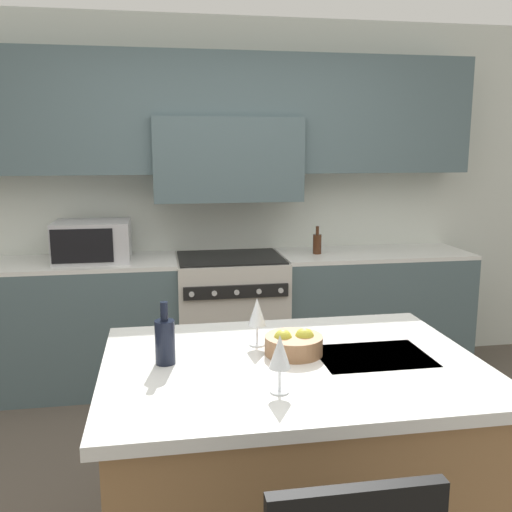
{
  "coord_description": "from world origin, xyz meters",
  "views": [
    {
      "loc": [
        -0.51,
        -2.35,
        1.74
      ],
      "look_at": [
        -0.01,
        0.58,
        1.17
      ],
      "focal_mm": 40.0,
      "sensor_mm": 36.0,
      "label": 1
    }
  ],
  "objects_px": {
    "range_stove": "(231,318)",
    "wine_bottle": "(165,340)",
    "wine_glass_near": "(280,353)",
    "oil_bottle_on_counter": "(317,243)",
    "wine_glass_far": "(257,313)",
    "fruit_bowl": "(294,344)",
    "microwave": "(93,241)"
  },
  "relations": [
    {
      "from": "oil_bottle_on_counter",
      "to": "wine_glass_near",
      "type": "bearing_deg",
      "value": -108.65
    },
    {
      "from": "wine_bottle",
      "to": "oil_bottle_on_counter",
      "type": "height_order",
      "value": "wine_bottle"
    },
    {
      "from": "wine_bottle",
      "to": "oil_bottle_on_counter",
      "type": "relative_size",
      "value": 1.16
    },
    {
      "from": "microwave",
      "to": "fruit_bowl",
      "type": "distance_m",
      "value": 2.22
    },
    {
      "from": "range_stove",
      "to": "wine_bottle",
      "type": "relative_size",
      "value": 3.88
    },
    {
      "from": "wine_glass_near",
      "to": "fruit_bowl",
      "type": "distance_m",
      "value": 0.38
    },
    {
      "from": "wine_bottle",
      "to": "wine_glass_near",
      "type": "xyz_separation_m",
      "value": [
        0.38,
        -0.33,
        0.05
      ]
    },
    {
      "from": "wine_glass_near",
      "to": "oil_bottle_on_counter",
      "type": "bearing_deg",
      "value": 71.35
    },
    {
      "from": "microwave",
      "to": "fruit_bowl",
      "type": "xyz_separation_m",
      "value": [
        0.99,
        -1.99,
        -0.12
      ]
    },
    {
      "from": "wine_glass_near",
      "to": "wine_bottle",
      "type": "bearing_deg",
      "value": 138.77
    },
    {
      "from": "wine_glass_far",
      "to": "fruit_bowl",
      "type": "height_order",
      "value": "wine_glass_far"
    },
    {
      "from": "microwave",
      "to": "fruit_bowl",
      "type": "relative_size",
      "value": 2.23
    },
    {
      "from": "range_stove",
      "to": "wine_bottle",
      "type": "distance_m",
      "value": 2.12
    },
    {
      "from": "range_stove",
      "to": "oil_bottle_on_counter",
      "type": "bearing_deg",
      "value": 0.83
    },
    {
      "from": "microwave",
      "to": "range_stove",
      "type": "bearing_deg",
      "value": -1.09
    },
    {
      "from": "wine_bottle",
      "to": "wine_glass_near",
      "type": "height_order",
      "value": "wine_bottle"
    },
    {
      "from": "wine_glass_near",
      "to": "wine_glass_far",
      "type": "xyz_separation_m",
      "value": [
        0.0,
        0.47,
        0.0
      ]
    },
    {
      "from": "fruit_bowl",
      "to": "microwave",
      "type": "bearing_deg",
      "value": 116.4
    },
    {
      "from": "oil_bottle_on_counter",
      "to": "wine_bottle",
      "type": "bearing_deg",
      "value": -120.21
    },
    {
      "from": "oil_bottle_on_counter",
      "to": "range_stove",
      "type": "bearing_deg",
      "value": -179.17
    },
    {
      "from": "range_stove",
      "to": "wine_glass_near",
      "type": "height_order",
      "value": "wine_glass_near"
    },
    {
      "from": "microwave",
      "to": "wine_glass_near",
      "type": "xyz_separation_m",
      "value": [
        0.85,
        -2.34,
        -0.03
      ]
    },
    {
      "from": "wine_bottle",
      "to": "microwave",
      "type": "bearing_deg",
      "value": 103.38
    },
    {
      "from": "fruit_bowl",
      "to": "wine_bottle",
      "type": "bearing_deg",
      "value": -178.07
    },
    {
      "from": "wine_glass_near",
      "to": "range_stove",
      "type": "bearing_deg",
      "value": 87.01
    },
    {
      "from": "fruit_bowl",
      "to": "wine_glass_near",
      "type": "bearing_deg",
      "value": -110.88
    },
    {
      "from": "wine_glass_far",
      "to": "fruit_bowl",
      "type": "xyz_separation_m",
      "value": [
        0.13,
        -0.13,
        -0.1
      ]
    },
    {
      "from": "fruit_bowl",
      "to": "oil_bottle_on_counter",
      "type": "distance_m",
      "value": 2.09
    },
    {
      "from": "wine_bottle",
      "to": "wine_glass_far",
      "type": "bearing_deg",
      "value": 20.65
    },
    {
      "from": "wine_bottle",
      "to": "wine_glass_far",
      "type": "height_order",
      "value": "wine_bottle"
    },
    {
      "from": "range_stove",
      "to": "oil_bottle_on_counter",
      "type": "relative_size",
      "value": 4.51
    },
    {
      "from": "range_stove",
      "to": "wine_glass_far",
      "type": "height_order",
      "value": "wine_glass_far"
    }
  ]
}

